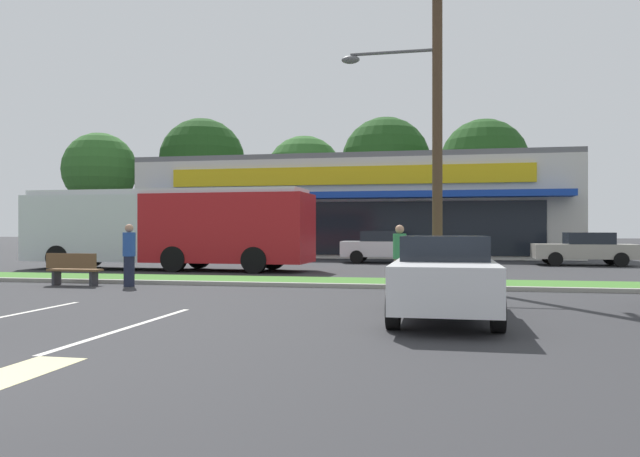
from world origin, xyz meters
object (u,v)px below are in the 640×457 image
car_2 (445,275)px  utility_pole (432,110)px  car_4 (585,249)px  pedestrian_mid (129,255)px  bus_stop_bench (74,268)px  city_bus (167,227)px  car_1 (385,247)px  pedestrian_near_bench (400,258)px

car_2 → utility_pole: bearing=-177.1°
car_2 → car_4: bearing=161.2°
utility_pole → pedestrian_mid: 9.83m
bus_stop_bench → car_2: size_ratio=0.34×
bus_stop_bench → city_bus: bearing=-86.5°
utility_pole → city_bus: utility_pole is taller
utility_pole → car_4: size_ratio=2.19×
utility_pole → car_1: 12.94m
car_4 → car_1: bearing=-2.3°
pedestrian_mid → car_1: bearing=147.3°
car_4 → pedestrian_mid: pedestrian_mid is taller
bus_stop_bench → pedestrian_mid: 1.80m
bus_stop_bench → car_1: bearing=-119.0°
bus_stop_bench → pedestrian_near_bench: pedestrian_near_bench is taller
city_bus → pedestrian_mid: city_bus is taller
city_bus → pedestrian_near_bench: city_bus is taller
utility_pole → car_4: utility_pole is taller
utility_pole → bus_stop_bench: utility_pole is taller
car_1 → pedestrian_near_bench: (1.67, -13.81, 0.09)m
bus_stop_bench → pedestrian_mid: size_ratio=0.89×
car_1 → pedestrian_mid: size_ratio=2.40×
city_bus → pedestrian_mid: 7.51m
bus_stop_bench → car_1: size_ratio=0.37×
car_4 → pedestrian_mid: 20.51m
utility_pole → pedestrian_near_bench: utility_pole is taller
city_bus → pedestrian_near_bench: (9.94, -6.83, -0.88)m
bus_stop_bench → car_2: 11.69m
bus_stop_bench → car_4: bearing=-141.0°
city_bus → car_4: (17.42, 6.62, -0.99)m
car_2 → pedestrian_near_bench: pedestrian_near_bench is taller
car_1 → car_2: car_1 is taller
car_1 → car_4: car_1 is taller
bus_stop_bench → pedestrian_near_bench: size_ratio=0.90×
bus_stop_bench → pedestrian_mid: (1.76, 0.03, 0.40)m
city_bus → bus_stop_bench: city_bus is taller
pedestrian_near_bench → pedestrian_mid: pedestrian_mid is taller
utility_pole → city_bus: size_ratio=0.80×
city_bus → car_2: size_ratio=2.57×
car_2 → car_4: (6.30, 18.49, -0.02)m
car_2 → pedestrian_mid: (-8.93, 4.75, 0.12)m
pedestrian_near_bench → pedestrian_mid: size_ratio=0.98×
utility_pole → bus_stop_bench: 11.56m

